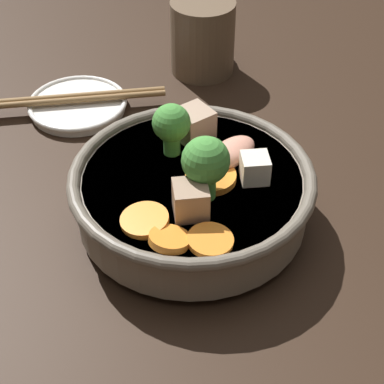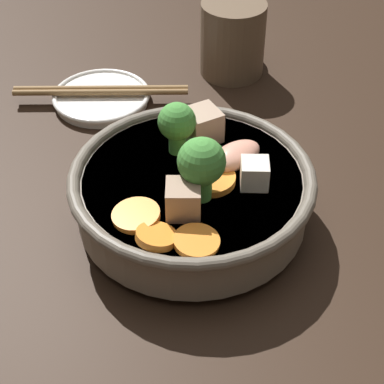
% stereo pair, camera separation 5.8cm
% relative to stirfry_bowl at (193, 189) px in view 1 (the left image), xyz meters
% --- Properties ---
extents(ground_plane, '(3.00, 3.00, 0.00)m').
position_rel_stirfry_bowl_xyz_m(ground_plane, '(0.00, 0.00, -0.04)').
color(ground_plane, black).
extents(stirfry_bowl, '(0.22, 0.22, 0.11)m').
position_rel_stirfry_bowl_xyz_m(stirfry_bowl, '(0.00, 0.00, 0.00)').
color(stirfry_bowl, slate).
rests_on(stirfry_bowl, ground_plane).
extents(side_saucer, '(0.12, 0.12, 0.01)m').
position_rel_stirfry_bowl_xyz_m(side_saucer, '(0.15, 0.17, -0.03)').
color(side_saucer, white).
rests_on(side_saucer, ground_plane).
extents(dark_mug, '(0.10, 0.08, 0.09)m').
position_rel_stirfry_bowl_xyz_m(dark_mug, '(0.28, 0.05, 0.01)').
color(dark_mug, brown).
rests_on(dark_mug, ground_plane).
extents(chopsticks_pair, '(0.09, 0.20, 0.01)m').
position_rel_stirfry_bowl_xyz_m(chopsticks_pair, '(0.15, 0.17, -0.02)').
color(chopsticks_pair, olive).
rests_on(chopsticks_pair, side_saucer).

